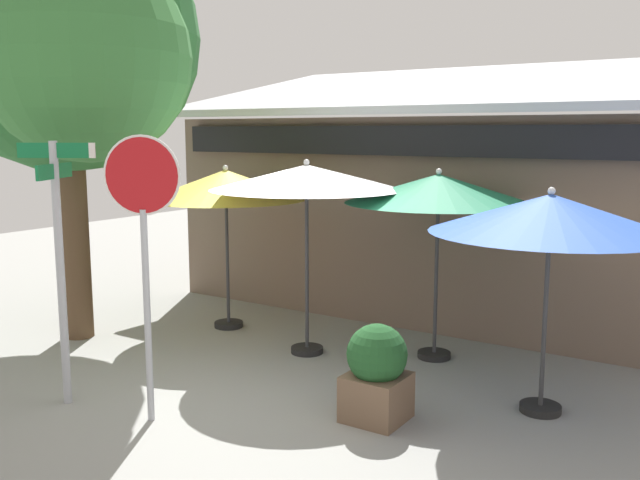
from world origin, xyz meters
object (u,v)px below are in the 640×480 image
object	(u,v)px
patio_umbrella_forest_green_right	(438,190)
shade_tree	(69,43)
stop_sign	(144,223)
patio_umbrella_royal_blue_far_right	(550,215)
street_sign_post	(59,247)
sidewalk_planter	(377,372)
patio_umbrella_mustard_left	(226,186)
patio_umbrella_ivory_center	(307,179)

from	to	relation	value
patio_umbrella_forest_green_right	shade_tree	world-z (taller)	shade_tree
stop_sign	patio_umbrella_royal_blue_far_right	bearing A→B (deg)	36.06
street_sign_post	sidewalk_planter	xyz separation A→B (m)	(3.10, 1.48, -1.24)
patio_umbrella_royal_blue_far_right	patio_umbrella_mustard_left	bearing A→B (deg)	172.33
patio_umbrella_mustard_left	patio_umbrella_royal_blue_far_right	size ratio (longest dim) A/B	1.00
street_sign_post	patio_umbrella_royal_blue_far_right	world-z (taller)	street_sign_post
street_sign_post	patio_umbrella_forest_green_right	distance (m)	4.63
stop_sign	patio_umbrella_ivory_center	size ratio (longest dim) A/B	1.13
sidewalk_planter	patio_umbrella_mustard_left	bearing A→B (deg)	153.15
patio_umbrella_forest_green_right	street_sign_post	bearing A→B (deg)	-127.25
patio_umbrella_forest_green_right	patio_umbrella_royal_blue_far_right	distance (m)	2.00
stop_sign	shade_tree	xyz separation A→B (m)	(-2.85, 1.40, 2.09)
street_sign_post	stop_sign	bearing A→B (deg)	8.85
patio_umbrella_forest_green_right	shade_tree	bearing A→B (deg)	-155.15
street_sign_post	patio_umbrella_forest_green_right	world-z (taller)	street_sign_post
patio_umbrella_ivory_center	shade_tree	world-z (taller)	shade_tree
stop_sign	sidewalk_planter	size ratio (longest dim) A/B	2.88
stop_sign	sidewalk_planter	bearing A→B (deg)	33.44
patio_umbrella_ivory_center	patio_umbrella_forest_green_right	world-z (taller)	patio_umbrella_ivory_center
patio_umbrella_royal_blue_far_right	patio_umbrella_ivory_center	bearing A→B (deg)	174.87
street_sign_post	patio_umbrella_forest_green_right	bearing A→B (deg)	52.75
patio_umbrella_ivory_center	sidewalk_planter	distance (m)	2.99
street_sign_post	shade_tree	distance (m)	3.36
patio_umbrella_ivory_center	sidewalk_planter	xyz separation A→B (m)	(1.86, -1.44, -1.86)
street_sign_post	patio_umbrella_forest_green_right	xyz separation A→B (m)	(2.79, 3.66, 0.49)
stop_sign	patio_umbrella_forest_green_right	distance (m)	3.86
street_sign_post	stop_sign	distance (m)	1.19
shade_tree	stop_sign	bearing A→B (deg)	-26.20
patio_umbrella_mustard_left	shade_tree	size ratio (longest dim) A/B	0.41
patio_umbrella_mustard_left	shade_tree	bearing A→B (deg)	-125.82
stop_sign	patio_umbrella_ivory_center	xyz separation A→B (m)	(0.11, 2.74, 0.30)
patio_umbrella_forest_green_right	shade_tree	size ratio (longest dim) A/B	0.41
shade_tree	street_sign_post	bearing A→B (deg)	-42.53
stop_sign	sidewalk_planter	distance (m)	2.83
shade_tree	sidewalk_planter	world-z (taller)	shade_tree
patio_umbrella_mustard_left	street_sign_post	bearing A→B (deg)	-81.64
patio_umbrella_mustard_left	patio_umbrella_forest_green_right	world-z (taller)	patio_umbrella_forest_green_right
patio_umbrella_mustard_left	shade_tree	xyz separation A→B (m)	(-1.24, -1.71, 1.98)
patio_umbrella_ivory_center	patio_umbrella_royal_blue_far_right	xyz separation A→B (m)	(3.24, -0.29, -0.24)
street_sign_post	patio_umbrella_mustard_left	xyz separation A→B (m)	(-0.48, 3.29, 0.43)
patio_umbrella_ivory_center	shade_tree	size ratio (longest dim) A/B	0.43
shade_tree	patio_umbrella_ivory_center	bearing A→B (deg)	24.26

